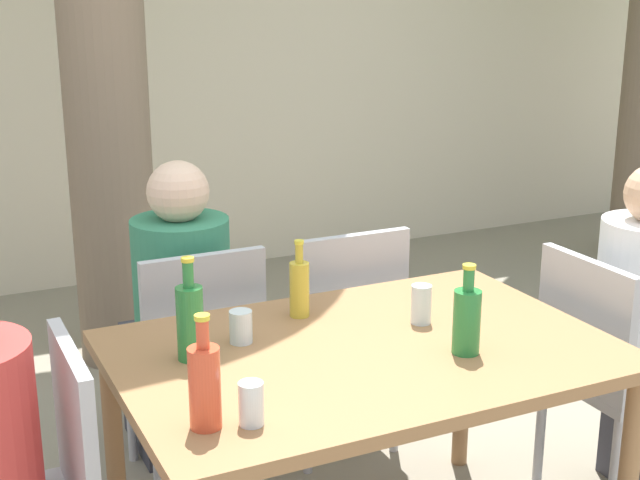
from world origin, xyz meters
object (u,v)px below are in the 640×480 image
at_px(green_bottle_1, 190,320).
at_px(drinking_glass_0, 241,327).
at_px(patio_chair_2, 197,352).
at_px(person_seated_2, 177,327).
at_px(oil_cruet_2, 299,287).
at_px(drinking_glass_2, 421,304).
at_px(patio_chair_3, 341,326).
at_px(green_bottle_3, 467,319).
at_px(dining_table_front, 363,372).
at_px(soda_bottle_0, 205,384).
at_px(patio_chair_1, 606,364).
at_px(drinking_glass_1, 251,404).

bearing_deg(green_bottle_1, drinking_glass_0, 17.29).
distance_m(patio_chair_2, person_seated_2, 0.24).
xyz_separation_m(oil_cruet_2, drinking_glass_2, (0.32, -0.22, -0.04)).
xyz_separation_m(oil_cruet_2, drinking_glass_0, (-0.25, -0.13, -0.05)).
bearing_deg(drinking_glass_2, patio_chair_3, 86.67).
relative_size(green_bottle_1, green_bottle_3, 1.13).
distance_m(patio_chair_3, oil_cruet_2, 0.64).
relative_size(dining_table_front, soda_bottle_0, 5.01).
distance_m(person_seated_2, green_bottle_1, 0.91).
relative_size(soda_bottle_0, drinking_glass_2, 2.32).
height_order(patio_chair_3, drinking_glass_2, patio_chair_3).
xyz_separation_m(soda_bottle_0, drinking_glass_2, (0.83, 0.36, -0.05)).
bearing_deg(drinking_glass_2, oil_cruet_2, 145.18).
xyz_separation_m(patio_chair_2, person_seated_2, (-0.00, 0.24, 0.01)).
bearing_deg(patio_chair_1, patio_chair_3, 42.82).
bearing_deg(drinking_glass_0, green_bottle_3, -32.36).
height_order(person_seated_2, soda_bottle_0, person_seated_2).
relative_size(patio_chair_2, drinking_glass_2, 7.43).
bearing_deg(green_bottle_1, oil_cruet_2, 23.09).
xyz_separation_m(patio_chair_3, drinking_glass_2, (-0.04, -0.63, 0.30)).
distance_m(green_bottle_1, drinking_glass_0, 0.19).
distance_m(patio_chair_2, green_bottle_3, 1.09).
bearing_deg(patio_chair_1, person_seated_2, 52.51).
height_order(green_bottle_1, drinking_glass_1, green_bottle_1).
distance_m(patio_chair_2, soda_bottle_0, 1.09).
relative_size(drinking_glass_0, drinking_glass_1, 0.90).
distance_m(oil_cruet_2, drinking_glass_2, 0.39).
bearing_deg(patio_chair_2, patio_chair_1, 149.98).
bearing_deg(green_bottle_1, patio_chair_2, 71.53).
height_order(oil_cruet_2, drinking_glass_2, oil_cruet_2).
distance_m(patio_chair_3, person_seated_2, 0.63).
distance_m(patio_chair_2, drinking_glass_0, 0.61).
bearing_deg(drinking_glass_2, patio_chair_2, 130.85).
height_order(person_seated_2, drinking_glass_2, person_seated_2).
distance_m(patio_chair_3, green_bottle_1, 1.03).
bearing_deg(patio_chair_1, green_bottle_1, 84.61).
relative_size(dining_table_front, patio_chair_3, 1.56).
xyz_separation_m(patio_chair_1, green_bottle_1, (-1.44, 0.14, 0.36)).
height_order(patio_chair_2, patio_chair_3, same).
xyz_separation_m(patio_chair_3, person_seated_2, (-0.58, 0.24, 0.01)).
bearing_deg(oil_cruet_2, patio_chair_3, 48.76).
height_order(patio_chair_2, green_bottle_3, green_bottle_3).
bearing_deg(dining_table_front, person_seated_2, 106.85).
distance_m(soda_bottle_0, green_bottle_3, 0.83).
xyz_separation_m(green_bottle_1, oil_cruet_2, (0.42, 0.18, -0.02)).
xyz_separation_m(patio_chair_2, drinking_glass_2, (0.54, -0.63, 0.30)).
bearing_deg(drinking_glass_0, dining_table_front, -31.11).
xyz_separation_m(patio_chair_2, drinking_glass_1, (-0.18, -1.02, 0.30)).
relative_size(patio_chair_3, drinking_glass_1, 8.44).
distance_m(green_bottle_1, green_bottle_3, 0.79).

